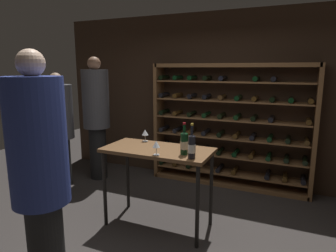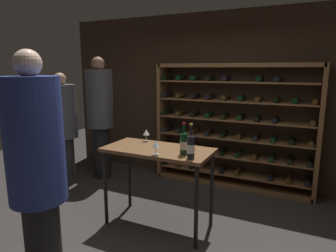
{
  "view_description": "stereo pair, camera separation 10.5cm",
  "coord_description": "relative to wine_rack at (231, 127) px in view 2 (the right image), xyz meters",
  "views": [
    {
      "loc": [
        1.17,
        -2.65,
        1.88
      ],
      "look_at": [
        -0.15,
        0.3,
        1.25
      ],
      "focal_mm": 31.55,
      "sensor_mm": 36.0,
      "label": 1
    },
    {
      "loc": [
        1.26,
        -2.61,
        1.88
      ],
      "look_at": [
        -0.15,
        0.3,
        1.25
      ],
      "focal_mm": 31.55,
      "sensor_mm": 36.0,
      "label": 2
    }
  ],
  "objects": [
    {
      "name": "tasting_table",
      "position": [
        -0.47,
        -1.6,
        -0.11
      ],
      "size": [
        1.27,
        0.62,
        0.97
      ],
      "color": "brown",
      "rests_on": "ground"
    },
    {
      "name": "ground_plane",
      "position": [
        -0.17,
        -1.94,
        -0.97
      ],
      "size": [
        10.3,
        10.3,
        0.0
      ],
      "primitive_type": "plane",
      "color": "#383330"
    },
    {
      "name": "wine_glass_stemmed_center",
      "position": [
        -0.76,
        -1.36,
        0.11
      ],
      "size": [
        0.08,
        0.08,
        0.15
      ],
      "color": "silver",
      "rests_on": "tasting_table"
    },
    {
      "name": "back_wall",
      "position": [
        -0.17,
        0.21,
        0.42
      ],
      "size": [
        5.92,
        0.1,
        2.78
      ],
      "primitive_type": "cube",
      "color": "#3D2B1E",
      "rests_on": "ground"
    },
    {
      "name": "person_guest_plum_blouse",
      "position": [
        -2.11,
        -0.59,
        0.18
      ],
      "size": [
        0.44,
        0.44,
        2.07
      ],
      "rotation": [
        0.0,
        0.0,
        0.83
      ],
      "color": "black",
      "rests_on": "ground"
    },
    {
      "name": "wine_bottle_green_slim",
      "position": [
        -0.1,
        -1.71,
        0.12
      ],
      "size": [
        0.08,
        0.08,
        0.35
      ],
      "color": "black",
      "rests_on": "tasting_table"
    },
    {
      "name": "wine_bottle_red_label",
      "position": [
        0.03,
        -1.81,
        0.13
      ],
      "size": [
        0.08,
        0.08,
        0.37
      ],
      "color": "black",
      "rests_on": "tasting_table"
    },
    {
      "name": "wine_glass_stemmed_left",
      "position": [
        -0.36,
        -1.85,
        0.11
      ],
      "size": [
        0.08,
        0.08,
        0.16
      ],
      "color": "silver",
      "rests_on": "tasting_table"
    },
    {
      "name": "person_guest_khaki",
      "position": [
        -0.74,
        -3.06,
        0.15
      ],
      "size": [
        0.43,
        0.43,
        2.02
      ],
      "rotation": [
        0.0,
        0.0,
        2.77
      ],
      "color": "black",
      "rests_on": "ground"
    },
    {
      "name": "person_bystander_red_print",
      "position": [
        -2.47,
        -1.09,
        0.03
      ],
      "size": [
        0.46,
        0.46,
        1.82
      ],
      "rotation": [
        0.0,
        0.0,
        -0.06
      ],
      "color": "#2C2C2C",
      "rests_on": "ground"
    },
    {
      "name": "wine_rack",
      "position": [
        0.0,
        0.0,
        0.0
      ],
      "size": [
        2.53,
        0.32,
        1.96
      ],
      "color": "brown",
      "rests_on": "ground"
    }
  ]
}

